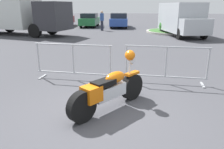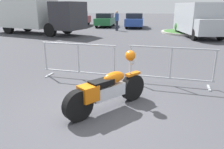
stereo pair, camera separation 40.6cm
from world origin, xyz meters
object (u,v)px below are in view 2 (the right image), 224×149
at_px(delivery_van, 198,19).
at_px(parked_car_green, 105,20).
at_px(motorcycle, 108,89).
at_px(box_truck, 33,12).
at_px(crowd_barrier_far, 171,66).
at_px(parked_car_tan, 52,18).
at_px(parked_car_maroon, 78,19).
at_px(crowd_barrier_near, 79,61).
at_px(pedestrian, 117,20).
at_px(parked_car_blue, 135,20).

bearing_deg(delivery_van, parked_car_green, -139.97).
distance_m(motorcycle, box_truck, 14.61).
height_order(crowd_barrier_far, parked_car_green, parked_car_green).
bearing_deg(parked_car_tan, motorcycle, -153.97).
bearing_deg(motorcycle, parked_car_green, 50.72).
xyz_separation_m(motorcycle, parked_car_maroon, (-7.81, 18.72, 0.32)).
bearing_deg(motorcycle, crowd_barrier_near, 72.76).
relative_size(delivery_van, pedestrian, 3.15).
xyz_separation_m(box_truck, delivery_van, (12.24, 0.91, -0.39)).
height_order(crowd_barrier_far, parked_car_maroon, parked_car_maroon).
bearing_deg(motorcycle, crowd_barrier_far, 0.21).
xyz_separation_m(delivery_van, parked_car_green, (-8.20, 6.06, -0.55)).
height_order(parked_car_maroon, parked_car_green, parked_car_maroon).
height_order(box_truck, parked_car_blue, box_truck).
distance_m(crowd_barrier_near, parked_car_tan, 19.50).
xyz_separation_m(motorcycle, parked_car_tan, (-10.91, 18.80, 0.30)).
distance_m(crowd_barrier_far, parked_car_green, 17.84).
bearing_deg(parked_car_tan, pedestrian, -118.51).
distance_m(motorcycle, pedestrian, 15.39).
distance_m(motorcycle, parked_car_green, 19.18).
bearing_deg(pedestrian, crowd_barrier_near, -135.47).
distance_m(parked_car_tan, pedestrian, 8.90).
relative_size(parked_car_tan, parked_car_maroon, 0.98).
bearing_deg(pedestrian, box_truck, 158.62).
bearing_deg(delivery_van, crowd_barrier_far, -24.83).
relative_size(delivery_van, parked_car_tan, 1.19).
height_order(crowd_barrier_far, parked_car_tan, parked_car_tan).
xyz_separation_m(parked_car_green, pedestrian, (1.91, -3.47, 0.23)).
bearing_deg(parked_car_blue, box_truck, 128.79).
distance_m(parked_car_tan, parked_car_blue, 9.30).
bearing_deg(delivery_van, parked_car_tan, -127.03).
bearing_deg(box_truck, parked_car_blue, 56.60).
bearing_deg(parked_car_maroon, parked_car_blue, -98.35).
xyz_separation_m(parked_car_tan, pedestrian, (8.10, -3.68, 0.17)).
height_order(delivery_van, parked_car_maroon, delivery_van).
xyz_separation_m(parked_car_maroon, parked_car_green, (3.09, -0.12, -0.07)).
height_order(parked_car_tan, parked_car_blue, parked_car_tan).
height_order(crowd_barrier_near, box_truck, box_truck).
bearing_deg(parked_car_maroon, delivery_van, -122.80).
bearing_deg(pedestrian, delivery_van, -74.17).
bearing_deg(crowd_barrier_far, pedestrian, 107.28).
relative_size(parked_car_blue, pedestrian, 2.52).
relative_size(crowd_barrier_far, parked_car_green, 0.56).
bearing_deg(delivery_van, parked_car_maroon, -132.20).
height_order(crowd_barrier_far, delivery_van, delivery_van).
distance_m(crowd_barrier_far, pedestrian, 13.94).
xyz_separation_m(parked_car_tan, parked_car_blue, (9.29, -0.54, -0.04)).
bearing_deg(crowd_barrier_far, delivery_van, 78.67).
bearing_deg(crowd_barrier_near, parked_car_maroon, 110.97).
distance_m(delivery_van, parked_car_maroon, 12.88).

